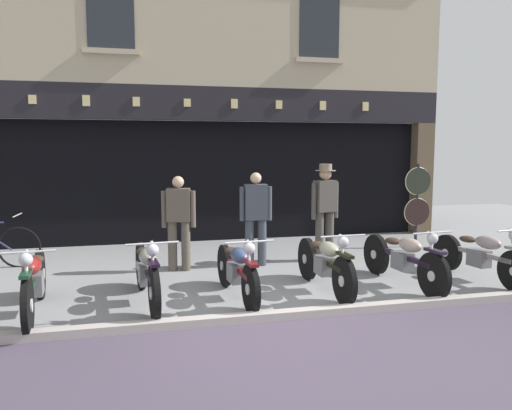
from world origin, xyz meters
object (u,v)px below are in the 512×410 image
Objects in this scene: motorcycle_far_left at (34,281)px; advert_board_near at (139,164)px; motorcycle_left at (147,271)px; salesman_left at (179,219)px; tyre_sign_pole at (417,198)px; motorcycle_center_left at (237,269)px; motorcycle_center_right at (403,258)px; salesman_right at (325,207)px; motorcycle_right at (480,254)px; shopkeeper_center at (256,215)px; motorcycle_center at (325,262)px.

motorcycle_far_left is 4.83m from advert_board_near.
salesman_left is (0.56, 1.69, 0.43)m from motorcycle_left.
motorcycle_center_left is at bearing -148.51° from tyre_sign_pole.
motorcycle_center_right is at bearing -49.45° from advert_board_near.
salesman_right reaches higher than tyre_sign_pole.
shopkeeper_center is at bearing -37.19° from motorcycle_right.
salesman_left is (-0.62, 1.77, 0.45)m from motorcycle_center_left.
motorcycle_left is 1.19m from motorcycle_center_left.
motorcycle_center_left is at bearing -74.62° from advert_board_near.
motorcycle_far_left is 1.01× the size of motorcycle_center_right.
shopkeeper_center reaches higher than motorcycle_center_right.
tyre_sign_pole is (2.29, 0.72, 0.04)m from salesman_right.
tyre_sign_pole reaches higher than motorcycle_right.
motorcycle_center is (1.28, 0.05, 0.01)m from motorcycle_center_left.
motorcycle_right is at bearing 176.26° from motorcycle_far_left.
motorcycle_center_right is at bearing -124.65° from tyre_sign_pole.
shopkeeper_center reaches higher than motorcycle_center_left.
salesman_right is (0.73, 1.87, 0.56)m from motorcycle_center.
salesman_left reaches higher than motorcycle_center_right.
salesman_left is at bearing -9.67° from salesman_right.
motorcycle_left reaches higher than motorcycle_far_left.
motorcycle_far_left is 2.17× the size of advert_board_near.
motorcycle_center_right is 1.29m from motorcycle_right.
motorcycle_center_right reaches higher than motorcycle_center_left.
salesman_right is (2.62, 0.14, 0.12)m from salesman_left.
motorcycle_center_right is (3.70, -0.03, -0.01)m from motorcycle_left.
shopkeeper_center is at bearing -73.19° from motorcycle_center.
shopkeeper_center is (-1.82, 1.76, 0.46)m from motorcycle_center_right.
motorcycle_center_left is 1.19× the size of shopkeeper_center.
motorcycle_center is at bearing 177.12° from motorcycle_far_left.
advert_board_near is at bearing -95.13° from motorcycle_left.
motorcycle_right is (1.29, -0.02, -0.01)m from motorcycle_center_right.
salesman_right reaches higher than motorcycle_left.
salesman_left is at bearing -114.01° from motorcycle_left.
shopkeeper_center is (-3.11, 1.78, 0.48)m from motorcycle_right.
motorcycle_far_left is 1.06× the size of motorcycle_center.
motorcycle_center is 1.23× the size of shopkeeper_center.
advert_board_near is at bearing 162.09° from tyre_sign_pole.
motorcycle_right is at bearing -41.10° from advert_board_near.
motorcycle_center_left is (2.53, 0.07, -0.02)m from motorcycle_far_left.
motorcycle_center_right is at bearing 174.02° from motorcycle_left.
motorcycle_right is at bearing 154.44° from shopkeeper_center.
motorcycle_left is 1.83m from salesman_left.
motorcycle_far_left reaches higher than motorcycle_right.
motorcycle_center_left is at bearing 170.40° from motorcycle_left.
shopkeeper_center is at bearing -142.96° from motorcycle_left.
motorcycle_left is 2.60m from shopkeeper_center.
motorcycle_left is at bearing -8.20° from motorcycle_center_left.
salesman_right is 1.80× the size of advert_board_near.
motorcycle_far_left is at bearing -158.43° from tyre_sign_pole.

